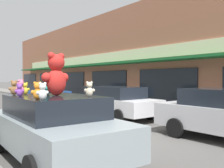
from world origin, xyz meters
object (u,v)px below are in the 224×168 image
object	(u,v)px
teddy_bear_pink	(20,88)
teddy_bear_teal	(47,88)
plush_art_car	(54,126)
teddy_bear_yellow	(25,89)
teddy_bear_cream	(89,89)
teddy_bear_white	(43,92)
teddy_bear_giant	(56,75)
teddy_bear_brown	(14,88)
teddy_bear_purple	(20,90)
parked_car_far_center	(114,101)
teddy_bear_orange	(38,91)
parked_car_far_right	(45,93)

from	to	relation	value
teddy_bear_pink	teddy_bear_teal	bearing A→B (deg)	146.31
plush_art_car	teddy_bear_yellow	bearing A→B (deg)	113.79
teddy_bear_pink	teddy_bear_cream	distance (m)	1.59
teddy_bear_white	teddy_bear_cream	bearing A→B (deg)	-171.96
teddy_bear_giant	teddy_bear_brown	size ratio (longest dim) A/B	2.83
teddy_bear_purple	plush_art_car	bearing A→B (deg)	160.69
teddy_bear_teal	parked_car_far_center	world-z (taller)	teddy_bear_teal
teddy_bear_pink	teddy_bear_white	bearing A→B (deg)	50.93
teddy_bear_purple	parked_car_far_center	distance (m)	6.68
teddy_bear_giant	teddy_bear_cream	bearing A→B (deg)	100.62
teddy_bear_white	teddy_bear_pink	bearing A→B (deg)	-91.47
teddy_bear_orange	parked_car_far_right	size ratio (longest dim) A/B	0.07
teddy_bear_giant	teddy_bear_teal	distance (m)	0.48
teddy_bear_white	teddy_bear_purple	size ratio (longest dim) A/B	1.15
teddy_bear_purple	parked_car_far_center	bearing A→B (deg)	-144.73
teddy_bear_yellow	parked_car_far_center	size ratio (longest dim) A/B	0.06
parked_car_far_right	parked_car_far_center	bearing A→B (deg)	-90.00
teddy_bear_yellow	teddy_bear_pink	distance (m)	0.52
teddy_bear_pink	parked_car_far_center	world-z (taller)	teddy_bear_pink
plush_art_car	teddy_bear_pink	xyz separation A→B (m)	(-0.61, 0.41, 0.86)
teddy_bear_yellow	teddy_bear_white	bearing A→B (deg)	115.15
teddy_bear_brown	teddy_bear_purple	xyz separation A→B (m)	(-0.08, -0.64, -0.03)
teddy_bear_white	plush_art_car	bearing A→B (deg)	-124.77
teddy_bear_giant	teddy_bear_orange	bearing A→B (deg)	35.78
plush_art_car	teddy_bear_brown	bearing A→B (deg)	125.19
teddy_bear_orange	parked_car_far_right	distance (m)	13.98
teddy_bear_purple	teddy_bear_brown	bearing A→B (deg)	-94.89
teddy_bear_giant	parked_car_far_right	size ratio (longest dim) A/B	0.21
teddy_bear_teal	parked_car_far_right	bearing A→B (deg)	-151.11
parked_car_far_center	plush_art_car	bearing A→B (deg)	-141.16
teddy_bear_yellow	teddy_bear_orange	xyz separation A→B (m)	(-0.32, -1.62, 0.02)
teddy_bear_teal	teddy_bear_orange	world-z (taller)	teddy_bear_teal
teddy_bear_yellow	teddy_bear_cream	size ratio (longest dim) A/B	0.90
teddy_bear_giant	teddy_bear_brown	world-z (taller)	teddy_bear_giant
plush_art_car	teddy_bear_purple	bearing A→B (deg)	160.45
plush_art_car	parked_car_far_center	xyz separation A→B (m)	(4.86, 3.92, 0.01)
plush_art_car	teddy_bear_pink	bearing A→B (deg)	147.85
teddy_bear_teal	teddy_bear_purple	bearing A→B (deg)	-23.70
plush_art_car	teddy_bear_white	xyz separation A→B (m)	(-0.64, -0.92, 0.84)
teddy_bear_pink	teddy_bear_orange	distance (m)	1.17
teddy_bear_orange	teddy_bear_brown	distance (m)	1.67
teddy_bear_teal	parked_car_far_right	size ratio (longest dim) A/B	0.07
teddy_bear_white	parked_car_far_center	xyz separation A→B (m)	(5.50, 4.84, -0.83)
teddy_bear_giant	teddy_bear_yellow	bearing A→B (deg)	-70.98
teddy_bear_teal	teddy_bear_purple	world-z (taller)	teddy_bear_teal
teddy_bear_teal	teddy_bear_white	xyz separation A→B (m)	(-0.68, -1.37, -0.02)
teddy_bear_yellow	teddy_bear_white	world-z (taller)	teddy_bear_white
parked_car_far_right	teddy_bear_giant	bearing A→B (deg)	-111.70
teddy_bear_purple	teddy_bear_giant	bearing A→B (deg)	169.76
parked_car_far_right	teddy_bear_brown	bearing A→B (deg)	-116.11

